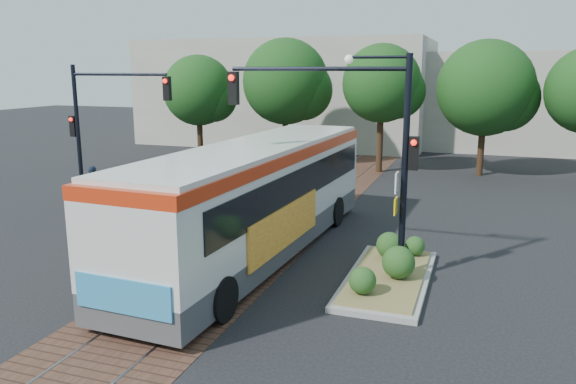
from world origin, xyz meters
name	(u,v)px	position (x,y,z in m)	size (l,w,h in m)	color
ground	(244,253)	(0.00, 0.00, 0.00)	(120.00, 120.00, 0.00)	black
trackbed	(285,221)	(0.00, 4.00, 0.01)	(3.60, 40.00, 0.02)	#523325
tree_row	(378,86)	(1.21, 16.42, 4.85)	(26.40, 5.60, 7.67)	#382314
warehouses	(384,95)	(-0.53, 28.75, 3.81)	(40.00, 13.00, 8.00)	#ADA899
city_bus	(258,194)	(0.48, 0.04, 1.98)	(3.49, 13.39, 3.55)	#434345
traffic_island	(390,269)	(4.82, -0.90, 0.33)	(2.20, 5.20, 1.13)	gray
signal_pole_main	(360,131)	(3.86, -0.81, 4.16)	(5.49, 0.46, 6.00)	black
signal_pole_left	(99,116)	(-8.37, 4.00, 3.86)	(4.99, 0.34, 6.00)	black
officer	(94,188)	(-8.15, 3.06, 0.95)	(0.70, 0.46, 1.91)	black
parked_car	(263,166)	(-4.18, 12.24, 0.62)	(1.73, 4.25, 1.23)	black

